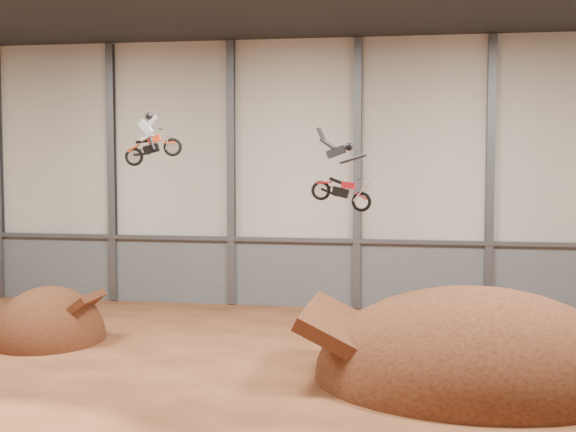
# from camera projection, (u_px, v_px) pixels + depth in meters

# --- Properties ---
(floor) EXTENTS (40.00, 40.00, 0.00)m
(floor) POSITION_uv_depth(u_px,v_px,m) (223.00, 386.00, 27.76)
(floor) COLOR #522816
(floor) RESTS_ON ground
(back_wall) EXTENTS (40.00, 0.10, 14.00)m
(back_wall) POSITION_uv_depth(u_px,v_px,m) (294.00, 174.00, 41.97)
(back_wall) COLOR #BEB6A8
(back_wall) RESTS_ON ground
(lower_band_back) EXTENTS (39.80, 0.18, 3.50)m
(lower_band_back) POSITION_uv_depth(u_px,v_px,m) (294.00, 273.00, 42.27)
(lower_band_back) COLOR #585C60
(lower_band_back) RESTS_ON ground
(steel_rail) EXTENTS (39.80, 0.35, 0.20)m
(steel_rail) POSITION_uv_depth(u_px,v_px,m) (293.00, 240.00, 41.98)
(steel_rail) COLOR #47494F
(steel_rail) RESTS_ON lower_band_back
(steel_column_1) EXTENTS (0.40, 0.36, 13.90)m
(steel_column_1) POSITION_uv_depth(u_px,v_px,m) (112.00, 173.00, 43.48)
(steel_column_1) COLOR #47494F
(steel_column_1) RESTS_ON ground
(steel_column_2) EXTENTS (0.40, 0.36, 13.90)m
(steel_column_2) POSITION_uv_depth(u_px,v_px,m) (231.00, 174.00, 42.34)
(steel_column_2) COLOR #47494F
(steel_column_2) RESTS_ON ground
(steel_column_3) EXTENTS (0.40, 0.36, 13.90)m
(steel_column_3) POSITION_uv_depth(u_px,v_px,m) (357.00, 174.00, 41.20)
(steel_column_3) COLOR #47494F
(steel_column_3) RESTS_ON ground
(steel_column_4) EXTENTS (0.40, 0.36, 13.90)m
(steel_column_4) POSITION_uv_depth(u_px,v_px,m) (490.00, 175.00, 40.06)
(steel_column_4) COLOR #47494F
(steel_column_4) RESTS_ON ground
(takeoff_ramp) EXTENTS (4.71, 5.44, 4.71)m
(takeoff_ramp) POSITION_uv_depth(u_px,v_px,m) (49.00, 341.00, 34.48)
(takeoff_ramp) COLOR #36180D
(takeoff_ramp) RESTS_ON ground
(landing_ramp) EXTENTS (11.42, 10.10, 6.59)m
(landing_ramp) POSITION_uv_depth(u_px,v_px,m) (474.00, 379.00, 28.54)
(landing_ramp) COLOR #36180D
(landing_ramp) RESTS_ON ground
(fmx_rider_a) EXTENTS (2.78, 1.22, 2.53)m
(fmx_rider_a) POSITION_uv_depth(u_px,v_px,m) (155.00, 134.00, 30.96)
(fmx_rider_a) COLOR red
(fmx_rider_b) EXTENTS (3.62, 1.17, 3.25)m
(fmx_rider_b) POSITION_uv_depth(u_px,v_px,m) (339.00, 170.00, 29.11)
(fmx_rider_b) COLOR red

